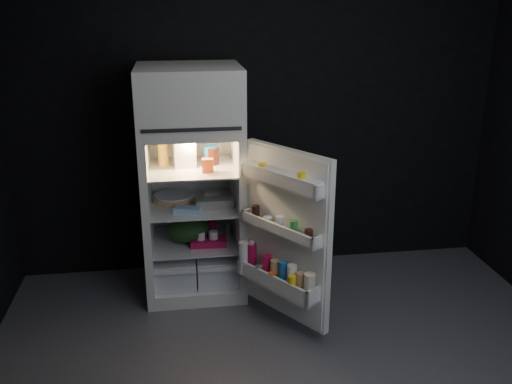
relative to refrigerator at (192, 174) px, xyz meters
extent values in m
cube|color=#57575D|center=(0.57, -1.32, -0.96)|extent=(4.00, 3.40, 0.00)
cube|color=black|center=(0.57, 0.38, 0.39)|extent=(4.00, 0.00, 2.70)
cube|color=black|center=(0.57, -3.02, 0.39)|extent=(4.00, 0.00, 2.70)
cube|color=white|center=(0.00, -0.02, -0.91)|extent=(0.76, 0.70, 0.10)
cube|color=white|center=(-0.35, -0.02, -0.26)|extent=(0.05, 0.70, 1.20)
cube|color=white|center=(0.35, -0.02, -0.26)|extent=(0.05, 0.70, 1.20)
cube|color=white|center=(0.00, 0.30, -0.26)|extent=(0.66, 0.05, 1.20)
cube|color=white|center=(0.00, -0.02, 0.37)|extent=(0.76, 0.70, 0.06)
cube|color=white|center=(0.00, -0.02, 0.61)|extent=(0.76, 0.70, 0.42)
cube|color=black|center=(0.00, -0.38, 0.43)|extent=(0.68, 0.01, 0.02)
cube|color=white|center=(-0.33, -0.05, -0.26)|extent=(0.01, 0.65, 1.20)
cube|color=white|center=(0.33, -0.05, -0.26)|extent=(0.01, 0.65, 1.20)
cube|color=white|center=(0.00, -0.05, 0.34)|extent=(0.66, 0.65, 0.01)
cube|color=white|center=(0.00, -0.05, -0.85)|extent=(0.66, 0.65, 0.01)
cube|color=white|center=(0.00, -0.05, 0.06)|extent=(0.65, 0.63, 0.01)
cube|color=white|center=(0.00, -0.05, -0.24)|extent=(0.65, 0.63, 0.01)
cube|color=white|center=(0.00, -0.05, -0.54)|extent=(0.65, 0.63, 0.01)
cube|color=white|center=(-0.17, -0.03, -0.74)|extent=(0.32, 0.59, 0.22)
cube|color=white|center=(0.17, -0.03, -0.74)|extent=(0.32, 0.59, 0.22)
cube|color=white|center=(-0.17, -0.35, -0.65)|extent=(0.32, 0.02, 0.03)
cube|color=white|center=(0.17, -0.35, -0.65)|extent=(0.32, 0.02, 0.03)
cube|color=#FFE5B2|center=(0.00, -0.10, 0.32)|extent=(0.14, 0.14, 0.02)
cube|color=white|center=(0.62, -0.67, -0.26)|extent=(0.47, 0.65, 1.22)
cube|color=white|center=(0.59, -0.68, -0.26)|extent=(0.41, 0.60, 1.18)
cube|color=white|center=(0.56, -0.71, 0.11)|extent=(0.46, 0.61, 0.02)
cube|color=white|center=(0.53, -0.73, 0.15)|extent=(0.40, 0.57, 0.10)
cube|color=white|center=(0.75, -0.98, 0.15)|extent=(0.09, 0.07, 0.10)
cube|color=white|center=(0.37, -0.44, 0.15)|extent=(0.09, 0.07, 0.10)
cube|color=white|center=(0.56, -0.71, -0.22)|extent=(0.47, 0.62, 0.02)
cube|color=white|center=(0.52, -0.73, -0.19)|extent=(0.40, 0.57, 0.09)
cube|color=white|center=(0.74, -0.98, -0.19)|extent=(0.09, 0.07, 0.09)
cube|color=white|center=(0.37, -0.44, -0.19)|extent=(0.09, 0.07, 0.09)
cube|color=white|center=(0.54, -0.72, -0.63)|extent=(0.50, 0.64, 0.02)
cube|color=white|center=(0.49, -0.76, -0.57)|extent=(0.40, 0.57, 0.13)
cube|color=white|center=(0.73, -0.99, -0.57)|extent=(0.13, 0.10, 0.13)
cube|color=white|center=(0.35, -0.45, -0.57)|extent=(0.13, 0.10, 0.13)
cube|color=white|center=(0.56, -0.71, 0.21)|extent=(0.45, 0.59, 0.02)
cylinder|color=yellow|center=(0.66, -0.86, 0.19)|extent=(0.08, 0.08, 0.12)
cylinder|color=silver|center=(0.58, -0.74, 0.17)|extent=(0.08, 0.08, 0.09)
cylinder|color=yellow|center=(0.46, -0.56, 0.18)|extent=(0.08, 0.08, 0.11)
cylinder|color=black|center=(0.70, -0.93, -0.16)|extent=(0.08, 0.08, 0.09)
cylinder|color=#338C33|center=(0.63, -0.82, -0.15)|extent=(0.07, 0.07, 0.12)
cylinder|color=silver|center=(0.56, -0.71, -0.16)|extent=(0.08, 0.08, 0.11)
cylinder|color=#93BAE3|center=(0.49, -0.61, -0.17)|extent=(0.08, 0.08, 0.07)
cylinder|color=black|center=(0.42, -0.51, -0.15)|extent=(0.08, 0.08, 0.12)
cylinder|color=beige|center=(0.71, -0.97, -0.51)|extent=(0.11, 0.11, 0.21)
cylinder|color=tan|center=(0.66, -0.90, -0.52)|extent=(0.08, 0.08, 0.18)
cylinder|color=white|center=(0.62, -0.84, -0.51)|extent=(0.09, 0.09, 0.21)
cylinder|color=#2064B0|center=(0.57, -0.77, -0.51)|extent=(0.09, 0.09, 0.21)
cylinder|color=tan|center=(0.53, -0.71, -0.52)|extent=(0.09, 0.09, 0.19)
cylinder|color=#AD0E40|center=(0.48, -0.64, -0.52)|extent=(0.09, 0.09, 0.20)
cylinder|color=#AD0E40|center=(0.39, -0.51, -0.50)|extent=(0.10, 0.10, 0.23)
cylinder|color=yellow|center=(0.61, -0.89, -0.54)|extent=(0.08, 0.08, 0.16)
cylinder|color=#CC4E18|center=(0.51, -0.75, -0.56)|extent=(0.08, 0.08, 0.12)
cylinder|color=#B5B5BA|center=(0.43, -0.63, -0.56)|extent=(0.08, 0.08, 0.12)
cylinder|color=white|center=(0.34, -0.50, -0.49)|extent=(0.10, 0.10, 0.25)
cylinder|color=white|center=(0.39, -0.51, -0.37)|extent=(0.05, 0.05, 0.02)
cube|color=white|center=(-0.05, -0.01, 0.19)|extent=(0.17, 0.17, 0.24)
cylinder|color=#2064B0|center=(0.15, 0.04, 0.14)|extent=(0.13, 0.13, 0.14)
cylinder|color=black|center=(0.16, 0.02, 0.14)|extent=(0.11, 0.11, 0.13)
cylinder|color=gold|center=(-0.21, 0.02, 0.18)|extent=(0.10, 0.10, 0.22)
cube|color=#CC4E18|center=(0.11, -0.18, 0.12)|extent=(0.09, 0.07, 0.10)
cube|color=gray|center=(0.16, -0.14, -0.19)|extent=(0.28, 0.11, 0.07)
cylinder|color=tan|center=(-0.14, 0.08, -0.21)|extent=(0.43, 0.43, 0.04)
cube|color=#93BAE3|center=(-0.05, -0.21, -0.21)|extent=(0.21, 0.15, 0.04)
cube|color=beige|center=(0.15, 0.11, -0.20)|extent=(0.13, 0.11, 0.05)
ellipsoid|color=#193815|center=(-0.05, -0.06, -0.43)|extent=(0.38, 0.34, 0.20)
cube|color=#AD0E40|center=(0.10, -0.15, -0.50)|extent=(0.28, 0.16, 0.05)
cylinder|color=#AD0E40|center=(0.15, 0.12, -0.48)|extent=(0.08, 0.08, 0.09)
cylinder|color=#B5B5BA|center=(0.27, 0.06, -0.48)|extent=(0.09, 0.09, 0.09)
camera|label=1|loc=(-0.12, -4.20, 1.31)|focal=40.00mm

